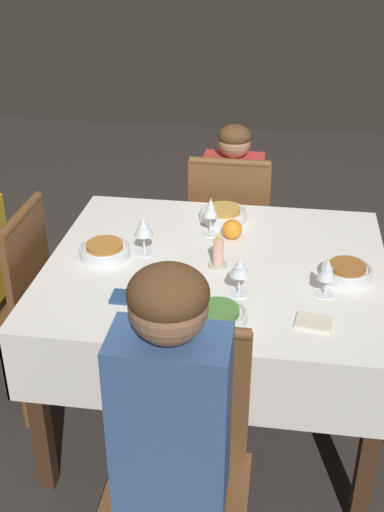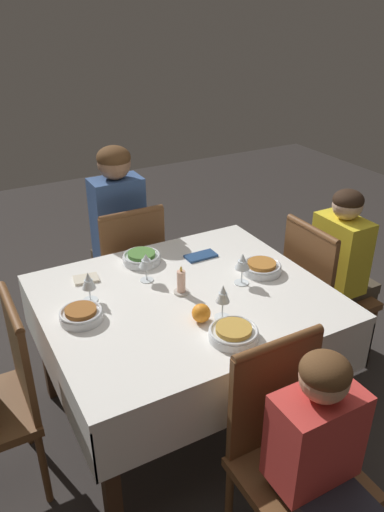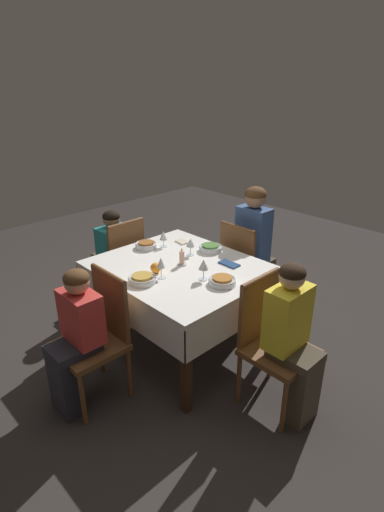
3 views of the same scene
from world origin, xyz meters
TOP-DOWN VIEW (x-y plane):
  - ground_plane at (0.00, 0.00)m, footprint 8.00×8.00m
  - dining_table at (0.00, 0.00)m, footprint 1.28×1.10m
  - chair_north at (0.02, 0.78)m, footprint 0.42×0.42m
  - chair_east at (0.87, 0.02)m, footprint 0.42×0.42m
  - chair_south at (0.02, -0.78)m, footprint 0.42×0.42m
  - person_adult_denim at (0.02, 0.93)m, footprint 0.30×0.34m
  - person_child_yellow at (1.03, 0.02)m, footprint 0.33×0.30m
  - person_child_red at (0.02, -0.95)m, footprint 0.30×0.33m
  - bowl_north at (-0.05, 0.39)m, footprint 0.20×0.20m
  - wine_glass_north at (-0.10, 0.20)m, footprint 0.07×0.07m
  - bowl_east at (0.43, 0.01)m, footprint 0.20×0.20m
  - wine_glass_east at (0.29, -0.04)m, footprint 0.07×0.07m
  - bowl_west at (-0.48, 0.04)m, footprint 0.18×0.18m
  - wine_glass_west at (-0.40, 0.16)m, footprint 0.07×0.07m
  - bowl_south at (0.02, -0.39)m, footprint 0.20×0.20m
  - wine_glass_south at (0.05, -0.24)m, footprint 0.07×0.07m
  - candle_centerpiece at (-0.01, 0.02)m, footprint 0.07×0.07m
  - orange_fruit at (-0.04, -0.22)m, footprint 0.08×0.08m
  - napkin_red_folded at (0.25, 0.29)m, footprint 0.17×0.09m
  - napkin_spare_side at (-0.36, 0.35)m, footprint 0.13×0.10m

SIDE VIEW (x-z plane):
  - ground_plane at x=0.00m, z-range 0.00..0.00m
  - chair_north at x=0.02m, z-range 0.04..0.96m
  - chair_east at x=0.87m, z-range 0.04..0.96m
  - chair_south at x=0.02m, z-range 0.04..0.96m
  - person_child_red at x=0.02m, z-range 0.05..1.05m
  - person_child_yellow at x=1.03m, z-range 0.05..1.12m
  - dining_table at x=0.00m, z-range 0.28..1.02m
  - person_adult_denim at x=0.02m, z-range 0.08..1.30m
  - napkin_red_folded at x=0.25m, z-range 0.74..0.75m
  - napkin_spare_side at x=-0.36m, z-range 0.74..0.75m
  - bowl_south at x=0.02m, z-range 0.74..0.80m
  - bowl_north at x=-0.05m, z-range 0.74..0.80m
  - bowl_east at x=0.43m, z-range 0.74..0.80m
  - bowl_west at x=-0.48m, z-range 0.74..0.80m
  - orange_fruit at x=-0.04m, z-range 0.74..0.82m
  - candle_centerpiece at x=-0.01m, z-range 0.72..0.86m
  - wine_glass_west at x=-0.40m, z-range 0.76..0.91m
  - wine_glass_north at x=-0.10m, z-range 0.77..0.92m
  - wine_glass_east at x=0.29m, z-range 0.77..0.93m
  - wine_glass_south at x=0.05m, z-range 0.77..0.93m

